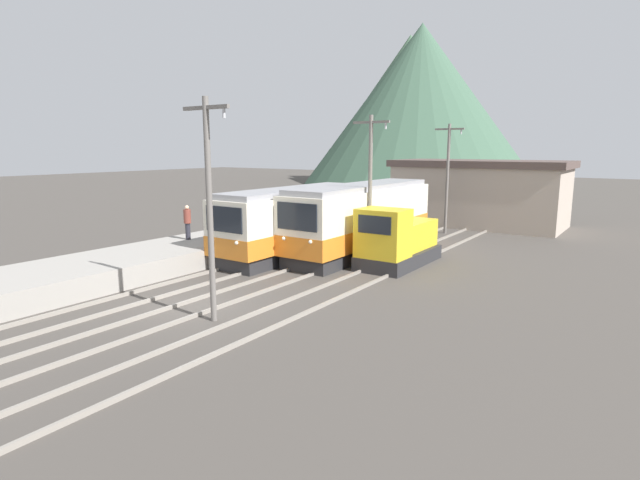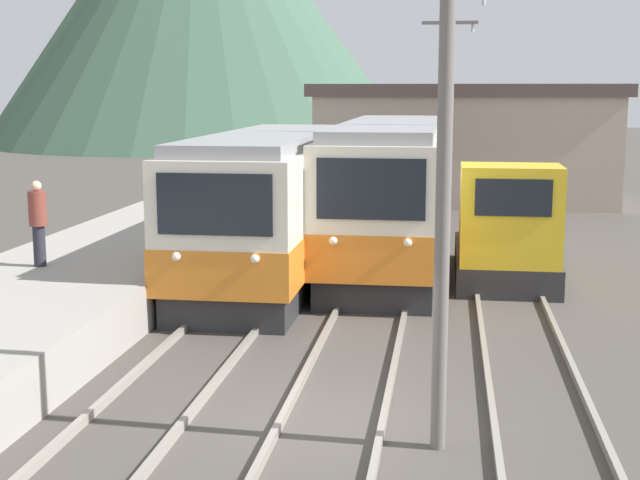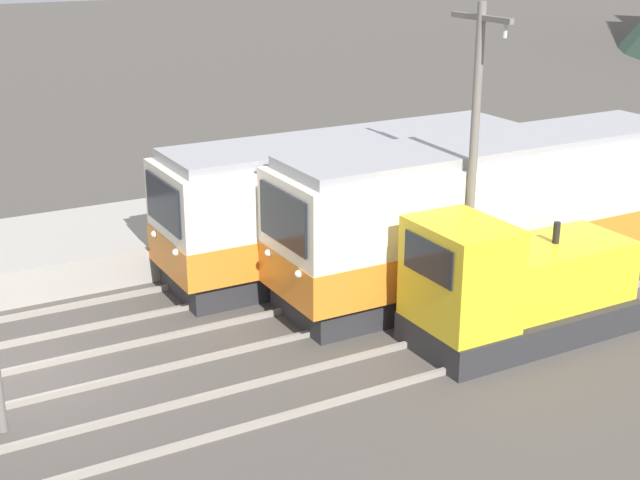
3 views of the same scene
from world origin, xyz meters
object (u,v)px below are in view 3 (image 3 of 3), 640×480
at_px(commuter_train_left, 349,206).
at_px(commuter_train_center, 488,217).
at_px(catenary_mast_mid, 474,154).
at_px(person_on_platform, 164,178).
at_px(shunting_locomotive, 513,289).

bearing_deg(commuter_train_left, commuter_train_center, 42.12).
relative_size(catenary_mast_mid, person_on_platform, 4.01).
height_order(commuter_train_center, person_on_platform, commuter_train_center).
relative_size(commuter_train_left, shunting_locomotive, 1.97).
bearing_deg(commuter_train_left, catenary_mast_mid, 9.20).
distance_m(shunting_locomotive, catenary_mast_mid, 3.19).
distance_m(catenary_mast_mid, person_on_platform, 9.90).
xyz_separation_m(catenary_mast_mid, person_on_platform, (-8.60, -4.44, -2.05)).
xyz_separation_m(commuter_train_left, shunting_locomotive, (5.80, 0.84, -0.50)).
xyz_separation_m(shunting_locomotive, person_on_platform, (-10.09, -4.59, 0.76)).
relative_size(commuter_train_left, person_on_platform, 5.78).
relative_size(shunting_locomotive, catenary_mast_mid, 0.73).
bearing_deg(commuter_train_center, shunting_locomotive, -29.37).
height_order(shunting_locomotive, person_on_platform, shunting_locomotive).
bearing_deg(commuter_train_center, commuter_train_left, -137.88).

